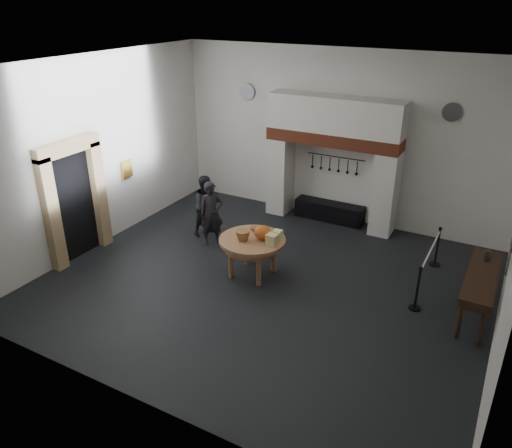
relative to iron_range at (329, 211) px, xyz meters
The scene contains 33 objects.
floor 3.73m from the iron_range, 90.00° to the right, with size 9.00×8.00×0.02m, color black.
ceiling 5.65m from the iron_range, 90.00° to the right, with size 9.00×8.00×0.02m, color silver.
wall_back 2.02m from the iron_range, 90.00° to the left, with size 9.00×0.02×4.50m, color silver.
wall_front 7.97m from the iron_range, 90.00° to the right, with size 9.00×0.02×4.50m, color silver.
wall_left 6.17m from the iron_range, 140.42° to the right, with size 0.02×8.00×4.50m, color silver.
chimney_pier_left 1.69m from the iron_range, behind, with size 0.55×0.70×2.15m, color silver.
chimney_pier_right 1.69m from the iron_range, ahead, with size 0.55×0.70×2.15m, color silver.
hearth_brick_band 2.06m from the iron_range, 90.00° to the right, with size 3.50×0.72×0.32m, color #9E442B.
chimney_hood 2.67m from the iron_range, 90.00° to the right, with size 3.50×0.70×0.90m, color silver.
iron_range is the anchor object (origin of this frame).
utensil_rail 1.51m from the iron_range, 90.00° to the left, with size 0.02×0.02×1.60m, color black.
door_recess 6.58m from the iron_range, 133.44° to the right, with size 0.04×1.10×2.50m, color black.
door_jamb_near 7.05m from the iron_range, 128.94° to the right, with size 0.22×0.30×2.60m, color tan.
door_jamb_far 6.04m from the iron_range, 137.45° to the right, with size 0.22×0.30×2.60m, color tan.
door_lintel 6.87m from the iron_range, 132.86° to the right, with size 0.22×1.70×0.30m, color tan.
wall_plaque 5.49m from the iron_range, 146.73° to the right, with size 0.05×0.34×0.44m, color gold.
work_table 3.64m from the iron_range, 96.92° to the right, with size 1.45×1.45×0.07m, color tan.
pumpkin 3.56m from the iron_range, 93.84° to the right, with size 0.36×0.36×0.31m, color orange.
cheese_block_big 3.69m from the iron_range, 88.93° to the right, with size 0.22×0.22×0.24m, color #D7C780.
cheese_block_small 3.39m from the iron_range, 89.18° to the right, with size 0.18×0.18×0.20m, color #F9F995.
wicker_basket 3.83m from the iron_range, 98.91° to the right, with size 0.32×0.32×0.22m, color olive.
bread_loaf 3.33m from the iron_range, 99.40° to the right, with size 0.31×0.18×0.13m, color #A36839.
visitor_near 3.45m from the iron_range, 126.80° to the right, with size 0.59×0.38×1.61m, color black.
visitor_far 3.41m from the iron_range, 136.36° to the right, with size 0.77×0.60×1.58m, color black.
side_table 5.02m from the iron_range, 34.61° to the right, with size 0.55×2.20×0.06m, color #352213.
pewter_jug 4.73m from the iron_range, 28.54° to the right, with size 0.12×0.12×0.22m, color #444448.
pewter_plate_left 5.69m from the iron_range, 36.66° to the right, with size 0.40×0.40×0.03m, color #4C4C51.
pewter_plate_mid 5.36m from the iron_range, 31.38° to the right, with size 0.40×0.40×0.03m, color #4C4C51.
pewter_plate_back_left 4.01m from the iron_range, behind, with size 0.44×0.44×0.03m, color #4C4C51.
pewter_plate_back_right 4.01m from the iron_range, ahead, with size 0.44×0.44×0.03m, color #4C4C51.
barrier_post_near 4.42m from the iron_range, 46.46° to the right, with size 0.05×0.05×0.90m, color black.
barrier_post_far 3.28m from the iron_range, 21.55° to the right, with size 0.05×0.05×0.90m, color black.
barrier_rope 3.80m from the iron_range, 35.89° to the right, with size 0.04×0.04×2.00m, color white.
Camera 1 is at (4.25, -8.23, 5.69)m, focal length 35.00 mm.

